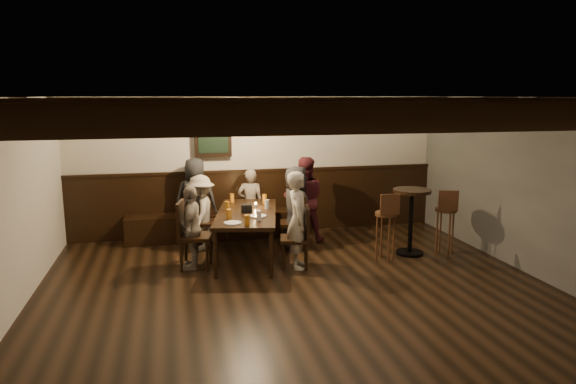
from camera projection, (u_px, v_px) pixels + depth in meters
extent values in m
plane|color=black|center=(311.00, 308.00, 5.92)|extent=(7.00, 7.00, 0.00)
plane|color=black|center=(313.00, 97.00, 5.48)|extent=(7.00, 7.00, 0.00)
plane|color=silver|center=(259.00, 166.00, 9.05)|extent=(6.50, 0.00, 6.50)
plane|color=#4A4A47|center=(562.00, 194.00, 6.42)|extent=(0.00, 7.00, 7.00)
cube|color=black|center=(260.00, 202.00, 9.13)|extent=(6.50, 0.08, 1.10)
cube|color=black|center=(216.00, 226.00, 8.77)|extent=(3.00, 0.45, 0.45)
cube|color=black|center=(213.00, 136.00, 8.68)|extent=(0.62, 0.12, 0.72)
cube|color=black|center=(213.00, 136.00, 8.61)|extent=(0.50, 0.02, 0.58)
cube|color=black|center=(462.00, 117.00, 2.72)|extent=(6.50, 0.10, 0.16)
cube|color=black|center=(377.00, 111.00, 3.83)|extent=(6.50, 0.10, 0.16)
cube|color=black|center=(330.00, 107.00, 4.94)|extent=(6.50, 0.10, 0.16)
cube|color=black|center=(300.00, 105.00, 6.05)|extent=(6.50, 0.10, 0.16)
cube|color=black|center=(279.00, 103.00, 7.16)|extent=(6.50, 0.10, 0.16)
cube|color=black|center=(264.00, 102.00, 8.27)|extent=(6.50, 0.10, 0.16)
sphere|color=#FFE099|center=(84.00, 111.00, 7.66)|extent=(0.07, 0.07, 0.07)
sphere|color=#FFE099|center=(178.00, 110.00, 7.97)|extent=(0.07, 0.07, 0.07)
sphere|color=#FFE099|center=(265.00, 110.00, 8.27)|extent=(0.07, 0.07, 0.07)
sphere|color=#FFE099|center=(345.00, 109.00, 8.58)|extent=(0.07, 0.07, 0.07)
sphere|color=#FFE099|center=(421.00, 109.00, 8.88)|extent=(0.07, 0.07, 0.07)
cube|color=black|center=(247.00, 214.00, 7.65)|extent=(1.23, 2.03, 0.06)
cylinder|color=black|center=(215.00, 255.00, 6.83)|extent=(0.06, 0.06, 0.66)
cylinder|color=black|center=(228.00, 222.00, 8.58)|extent=(0.06, 0.06, 0.66)
cylinder|color=black|center=(271.00, 255.00, 6.84)|extent=(0.06, 0.06, 0.66)
cylinder|color=black|center=(272.00, 222.00, 8.60)|extent=(0.06, 0.06, 0.66)
cube|color=black|center=(204.00, 223.00, 8.12)|extent=(0.50, 0.50, 0.05)
cube|color=black|center=(192.00, 207.00, 8.07)|extent=(0.13, 0.42, 0.46)
cube|color=black|center=(196.00, 237.00, 7.23)|extent=(0.52, 0.52, 0.05)
cube|color=black|center=(181.00, 218.00, 7.18)|extent=(0.13, 0.44, 0.48)
cube|color=black|center=(293.00, 223.00, 8.15)|extent=(0.48, 0.48, 0.05)
cube|color=black|center=(304.00, 208.00, 8.11)|extent=(0.12, 0.40, 0.44)
cube|color=black|center=(295.00, 239.00, 7.27)|extent=(0.48, 0.48, 0.05)
cube|color=black|center=(307.00, 222.00, 7.23)|extent=(0.12, 0.40, 0.44)
imported|color=#242527|center=(196.00, 200.00, 8.51)|extent=(0.77, 0.58, 1.42)
imported|color=gray|center=(250.00, 204.00, 8.69)|extent=(0.49, 0.37, 1.21)
imported|color=#571E26|center=(304.00, 199.00, 8.54)|extent=(0.79, 0.67, 1.43)
imported|color=gray|center=(201.00, 213.00, 8.09)|extent=(0.59, 0.85, 1.20)
imported|color=gray|center=(192.00, 227.00, 7.21)|extent=(0.43, 0.74, 1.19)
imported|color=#262527|center=(296.00, 208.00, 8.11)|extent=(0.55, 0.72, 1.33)
imported|color=#ADA692|center=(298.00, 220.00, 7.22)|extent=(0.43, 0.56, 1.38)
cylinder|color=#BF7219|center=(232.00, 198.00, 8.31)|extent=(0.07, 0.07, 0.14)
cylinder|color=#BF7219|center=(265.00, 198.00, 8.27)|extent=(0.07, 0.07, 0.14)
cylinder|color=#BF7219|center=(227.00, 206.00, 7.72)|extent=(0.07, 0.07, 0.14)
cylinder|color=silver|center=(267.00, 204.00, 7.83)|extent=(0.07, 0.07, 0.14)
cylinder|color=#BF7219|center=(229.00, 214.00, 7.18)|extent=(0.07, 0.07, 0.14)
cylinder|color=silver|center=(259.00, 216.00, 7.09)|extent=(0.07, 0.07, 0.14)
cylinder|color=#BF7219|center=(247.00, 220.00, 6.84)|extent=(0.07, 0.07, 0.14)
cylinder|color=white|center=(233.00, 223.00, 6.95)|extent=(0.24, 0.24, 0.01)
cylinder|color=white|center=(258.00, 216.00, 7.35)|extent=(0.24, 0.24, 0.01)
cube|color=black|center=(246.00, 209.00, 7.58)|extent=(0.15, 0.10, 0.12)
cylinder|color=beige|center=(256.00, 206.00, 7.93)|extent=(0.05, 0.05, 0.05)
cylinder|color=black|center=(409.00, 253.00, 7.95)|extent=(0.42, 0.42, 0.04)
cylinder|color=black|center=(411.00, 223.00, 7.86)|extent=(0.07, 0.07, 0.96)
cylinder|color=black|center=(412.00, 191.00, 7.77)|extent=(0.57, 0.57, 0.05)
cylinder|color=#3D2413|center=(386.00, 214.00, 7.52)|extent=(0.33, 0.33, 0.05)
cube|color=#3D2413|center=(390.00, 205.00, 7.34)|extent=(0.29, 0.05, 0.31)
cylinder|color=#3D2413|center=(446.00, 210.00, 7.79)|extent=(0.33, 0.33, 0.05)
cube|color=#3D2413|center=(448.00, 201.00, 7.61)|extent=(0.28, 0.13, 0.31)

